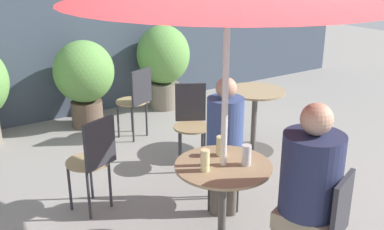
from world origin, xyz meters
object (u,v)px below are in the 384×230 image
Objects in this scene: bistro_chair_2 at (137,97)px; beer_glass_0 at (246,155)px; bistro_chair_3 at (191,117)px; potted_plant_2 at (163,60)px; cafe_table_near at (223,192)px; bistro_chair_1 at (225,146)px; bistro_chair_0 at (326,223)px; seated_person_1 at (225,133)px; seated_person_0 at (308,184)px; cafe_table_far at (254,111)px; bistro_chair_5 at (94,156)px; beer_glass_2 at (205,160)px; beer_glass_1 at (221,146)px; potted_plant_1 at (84,76)px.

beer_glass_0 is at bearing 60.84° from bistro_chair_2.
potted_plant_2 reaches higher than bistro_chair_3.
cafe_table_near is 0.83× the size of bistro_chair_1.
cafe_table_near is 0.75m from bistro_chair_0.
cafe_table_near is 3.42m from potted_plant_2.
seated_person_1 is at bearing -116.68° from bistro_chair_0.
seated_person_0 is at bearing -79.14° from beer_glass_0.
bistro_chair_1 is 0.73× the size of seated_person_1.
bistro_chair_0 is at bearing 65.21° from bistro_chair_2.
cafe_table_far is 0.83× the size of bistro_chair_3.
potted_plant_2 is at bearing -152.09° from bistro_chair_5.
bistro_chair_2 is 5.59× the size of beer_glass_2.
seated_person_1 reaches higher than cafe_table_far.
beer_glass_1 is (-0.39, -0.45, 0.26)m from bistro_chair_1.
seated_person_0 is at bearing -90.00° from bistro_chair_0.
cafe_table_far is at bearing 47.03° from beer_glass_0.
bistro_chair_2 is 0.95m from bistro_chair_3.
bistro_chair_5 is (-0.84, 1.73, 0.00)m from bistro_chair_0.
bistro_chair_0 is (-1.11, -1.96, 0.04)m from cafe_table_far.
seated_person_0 reaches higher than bistro_chair_1.
beer_glass_0 is 3.45m from potted_plant_2.
potted_plant_2 is at bearing 69.77° from beer_glass_0.
bistro_chair_3 is 0.67× the size of seated_person_0.
seated_person_1 is (0.38, 0.48, 0.21)m from cafe_table_near.
bistro_chair_1 and beer_glass_0 have the same top height.
potted_plant_2 is at bearing -126.87° from bistro_chair_0.
beer_glass_1 is (0.64, -0.89, 0.26)m from bistro_chair_5.
bistro_chair_3 and beer_glass_0 have the same top height.
potted_plant_1 reaches higher than cafe_table_near.
beer_glass_2 is at bearing -115.23° from potted_plant_2.
seated_person_0 is (-0.40, -1.94, 0.23)m from bistro_chair_3.
bistro_chair_1 and bistro_chair_5 have the same top height.
bistro_chair_1 is 1.00× the size of bistro_chair_2.
potted_plant_2 is (1.20, 0.09, 0.04)m from potted_plant_1.
cafe_table_far is 0.83× the size of bistro_chair_1.
bistro_chair_2 is 0.73× the size of seated_person_1.
bistro_chair_0 is 3.99m from potted_plant_2.
seated_person_1 is at bearing 49.02° from beer_glass_1.
potted_plant_2 is at bearing -156.50° from bistro_chair_2.
bistro_chair_2 reaches higher than cafe_table_near.
cafe_table_near is 1.17m from bistro_chair_5.
bistro_chair_5 is 2.84m from potted_plant_2.
beer_glass_1 is at bearing -84.94° from bistro_chair_3.
cafe_table_near is at bearing 147.16° from beer_glass_0.
beer_glass_0 is (-0.49, -1.46, 0.26)m from bistro_chair_3.
bistro_chair_0 is 5.84× the size of beer_glass_0.
cafe_table_near is 0.83× the size of bistro_chair_0.
beer_glass_2 is at bearing -140.75° from cafe_table_far.
bistro_chair_5 is 0.73× the size of seated_person_1.
cafe_table_far is 1.90m from potted_plant_2.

